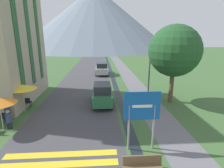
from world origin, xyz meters
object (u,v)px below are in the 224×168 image
(cafe_umbrella_middle_yellow, at_px, (22,87))
(person_seated_far, at_px, (7,111))
(parked_car_near, at_px, (102,94))
(parked_car_far, at_px, (102,69))
(person_seated_near, at_px, (9,119))
(streetlamp, at_px, (149,68))
(cafe_chair_near_right, at_px, (5,117))
(cafe_chair_far_right, at_px, (28,102))
(cafe_chair_near_left, at_px, (4,117))
(road_sign, at_px, (142,112))
(cafe_chair_far_left, at_px, (28,102))
(person_standing_terrace, at_px, (16,98))
(tree_by_path, at_px, (174,51))

(cafe_umbrella_middle_yellow, bearing_deg, person_seated_far, -113.53)
(parked_car_near, height_order, cafe_umbrella_middle_yellow, cafe_umbrella_middle_yellow)
(parked_car_far, distance_m, person_seated_far, 16.53)
(person_seated_near, bearing_deg, streetlamp, 25.28)
(cafe_chair_near_right, height_order, cafe_umbrella_middle_yellow, cafe_umbrella_middle_yellow)
(cafe_chair_far_right, distance_m, cafe_umbrella_middle_yellow, 1.66)
(cafe_chair_near_left, relative_size, person_seated_far, 0.71)
(road_sign, bearing_deg, parked_car_far, 95.25)
(cafe_chair_far_left, relative_size, cafe_chair_near_left, 1.00)
(parked_car_near, distance_m, person_seated_far, 7.07)
(cafe_chair_near_right, xyz_separation_m, person_standing_terrace, (-0.26, 2.30, 0.54))
(parked_car_near, distance_m, tree_by_path, 6.97)
(cafe_chair_far_right, xyz_separation_m, cafe_chair_near_left, (-0.42, -2.81, 0.00))
(parked_car_near, distance_m, parked_car_far, 12.53)
(parked_car_far, distance_m, tree_by_path, 14.23)
(cafe_umbrella_middle_yellow, xyz_separation_m, person_seated_near, (0.14, -2.66, -1.28))
(cafe_chair_far_left, height_order, cafe_chair_near_left, same)
(cafe_chair_near_left, height_order, cafe_umbrella_middle_yellow, cafe_umbrella_middle_yellow)
(cafe_chair_far_left, xyz_separation_m, tree_by_path, (12.04, 0.54, 3.95))
(cafe_chair_far_right, relative_size, person_seated_near, 0.67)
(cafe_chair_far_right, height_order, cafe_umbrella_middle_yellow, cafe_umbrella_middle_yellow)
(streetlamp, bearing_deg, tree_by_path, -24.25)
(cafe_chair_far_right, bearing_deg, cafe_chair_near_right, -87.04)
(parked_car_near, bearing_deg, cafe_chair_far_left, -175.51)
(parked_car_far, distance_m, cafe_chair_near_left, 17.07)
(road_sign, distance_m, parked_car_far, 19.07)
(cafe_chair_near_right, relative_size, person_seated_far, 0.71)
(cafe_umbrella_middle_yellow, bearing_deg, cafe_chair_far_left, 95.26)
(streetlamp, distance_m, tree_by_path, 2.47)
(road_sign, relative_size, parked_car_far, 0.74)
(parked_car_near, height_order, streetlamp, streetlamp)
(person_seated_far, height_order, person_standing_terrace, person_standing_terrace)
(parked_car_near, bearing_deg, cafe_chair_far_right, -175.95)
(parked_car_far, height_order, cafe_chair_far_left, parked_car_far)
(parked_car_near, height_order, cafe_chair_far_right, parked_car_near)
(tree_by_path, bearing_deg, person_seated_near, -161.58)
(cafe_chair_near_left, bearing_deg, tree_by_path, 0.51)
(cafe_chair_far_left, relative_size, tree_by_path, 0.13)
(cafe_chair_far_left, distance_m, streetlamp, 10.62)
(parked_car_near, xyz_separation_m, cafe_chair_far_right, (-6.02, -0.43, -0.39))
(parked_car_far, bearing_deg, cafe_chair_near_left, -112.52)
(parked_car_far, bearing_deg, cafe_umbrella_middle_yellow, -113.86)
(person_seated_far, bearing_deg, cafe_chair_near_right, -73.54)
(cafe_chair_near_right, height_order, person_seated_far, person_seated_far)
(cafe_chair_near_left, bearing_deg, person_seated_far, 87.84)
(person_seated_near, distance_m, tree_by_path, 13.03)
(parked_car_near, height_order, person_seated_near, parked_car_near)
(person_standing_terrace, xyz_separation_m, streetlamp, (10.85, 1.79, 1.91))
(cafe_chair_far_right, bearing_deg, cafe_chair_far_left, -109.80)
(cafe_chair_far_right, distance_m, streetlamp, 10.59)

